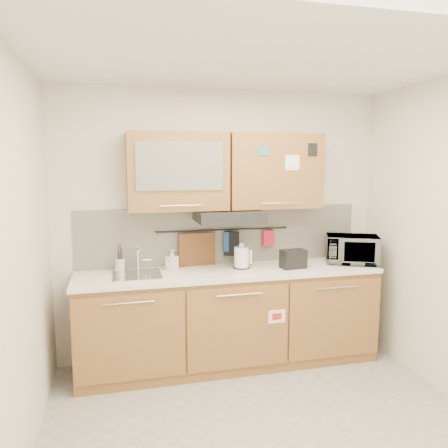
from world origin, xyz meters
TOP-DOWN VIEW (x-y plane):
  - floor at (0.00, 0.00)m, footprint 3.20×3.20m
  - ceiling at (0.00, 0.00)m, footprint 3.20×3.20m
  - wall_back at (0.00, 1.50)m, footprint 3.20×0.00m
  - wall_left at (-1.60, 0.00)m, footprint 0.00×3.00m
  - base_cabinet at (0.00, 1.19)m, footprint 2.80×0.64m
  - countertop at (0.00, 1.19)m, footprint 2.82×0.62m
  - backsplash at (0.00, 1.49)m, footprint 2.80×0.02m
  - upper_cabinets at (-0.00, 1.32)m, footprint 1.82×0.37m
  - range_hood at (0.00, 1.25)m, footprint 0.60×0.46m
  - sink at (-0.85, 1.21)m, footprint 0.42×0.40m
  - utensil_rail at (0.00, 1.45)m, footprint 1.30×0.02m
  - utensil_crock at (-0.99, 1.34)m, footprint 0.14×0.14m
  - kettle at (0.13, 1.24)m, footprint 0.18×0.16m
  - toaster at (0.60, 1.12)m, footprint 0.24×0.16m
  - microwave at (1.25, 1.18)m, footprint 0.59×0.51m
  - soap_bottle at (-0.52, 1.31)m, footprint 0.13×0.13m
  - cutting_board at (-0.26, 1.44)m, footprint 0.37×0.07m
  - oven_mitt at (0.06, 1.44)m, footprint 0.12×0.04m
  - dark_pouch at (0.08, 1.44)m, footprint 0.16×0.08m
  - pot_holder at (0.46, 1.44)m, footprint 0.13×0.06m

SIDE VIEW (x-z plane):
  - floor at x=0.00m, z-range 0.00..0.00m
  - base_cabinet at x=0.00m, z-range -0.03..0.85m
  - countertop at x=0.00m, z-range 0.88..0.92m
  - sink at x=-0.85m, z-range 0.79..1.05m
  - utensil_crock at x=-0.99m, z-range 0.86..1.12m
  - toaster at x=0.60m, z-range 0.92..1.10m
  - cutting_board at x=-0.26m, z-range 0.79..1.24m
  - kettle at x=0.13m, z-range 0.89..1.14m
  - soap_bottle at x=-0.52m, z-range 0.92..1.12m
  - microwave at x=1.25m, z-range 0.92..1.19m
  - dark_pouch at x=0.08m, z-range 1.00..1.24m
  - oven_mitt at x=0.06m, z-range 1.05..1.24m
  - pot_holder at x=0.46m, z-range 1.08..1.24m
  - backsplash at x=0.00m, z-range 0.92..1.48m
  - utensil_rail at x=0.00m, z-range 1.25..1.27m
  - wall_left at x=-1.60m, z-range -0.20..2.80m
  - wall_back at x=0.00m, z-range -0.30..2.90m
  - range_hood at x=0.00m, z-range 1.37..1.47m
  - upper_cabinets at x=0.00m, z-range 1.48..2.18m
  - ceiling at x=0.00m, z-range 2.60..2.60m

